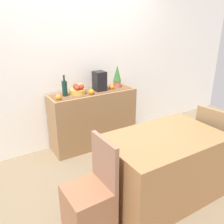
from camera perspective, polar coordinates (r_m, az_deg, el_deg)
ground_plane at (r=3.17m, az=2.52°, el=-14.79°), size 6.40×6.40×0.02m
room_wall_rear at (r=3.64m, az=-7.79°, el=13.06°), size 6.40×0.06×2.70m
sideboard_console at (r=3.69m, az=-4.43°, el=-1.60°), size 1.30×0.42×0.86m
table_runner at (r=3.54m, az=-4.63°, el=4.87°), size 1.22×0.32×0.01m
fruit_bowl at (r=3.44m, az=-8.16°, el=4.84°), size 0.22×0.22×0.07m
apple_center at (r=3.39m, az=-7.32°, el=5.94°), size 0.08×0.08×0.08m
apple_right at (r=3.42m, az=-8.64°, el=6.02°), size 0.08×0.08×0.08m
apple_rear at (r=3.36m, az=-8.30°, el=5.65°), size 0.07×0.07×0.07m
apple_front at (r=3.46m, az=-7.49°, el=6.23°), size 0.08×0.08×0.08m
wine_bottle at (r=3.35m, az=-11.20°, el=5.56°), size 0.07×0.07×0.30m
coffee_maker at (r=3.56m, az=-3.00°, el=7.34°), size 0.16×0.18×0.29m
potted_plant at (r=3.70m, az=1.24°, el=8.51°), size 0.12×0.12×0.35m
orange_loose_far at (r=3.40m, az=-4.94°, el=4.78°), size 0.08×0.08×0.08m
orange_loose_mid at (r=3.64m, az=-0.05°, el=5.95°), size 0.07×0.07×0.07m
orange_loose_near_bowl at (r=3.23m, az=-12.61°, el=3.44°), size 0.08×0.08×0.08m
dining_table at (r=2.70m, az=11.82°, el=-12.66°), size 1.22×0.78×0.74m
chair_near_window at (r=2.36m, az=-5.30°, el=-21.17°), size 0.41×0.41×0.90m
chair_by_corner at (r=3.34m, az=22.91°, el=-9.04°), size 0.46×0.46×0.90m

